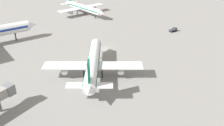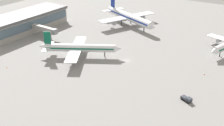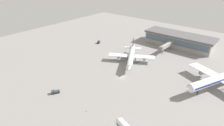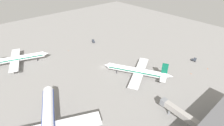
{
  "view_description": "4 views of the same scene",
  "coord_description": "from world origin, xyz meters",
  "px_view_note": "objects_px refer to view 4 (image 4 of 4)",
  "views": [
    {
      "loc": [
        52.38,
        -86.31,
        42.57
      ],
      "look_at": [
        13.92,
        -18.71,
        4.25
      ],
      "focal_mm": 39.5,
      "sensor_mm": 36.0,
      "label": 1
    },
    {
      "loc": [
        110.33,
        62.52,
        59.05
      ],
      "look_at": [
        12.85,
        -0.11,
        3.8
      ],
      "focal_mm": 45.16,
      "sensor_mm": 36.0,
      "label": 2
    },
    {
      "loc": [
        -61.84,
        85.62,
        63.38
      ],
      "look_at": [
        9.73,
        -1.49,
        6.9
      ],
      "focal_mm": 30.53,
      "sensor_mm": 36.0,
      "label": 3
    },
    {
      "loc": [
        -62.07,
        -80.54,
        65.04
      ],
      "look_at": [
        6.0,
        -2.34,
        2.08
      ],
      "focal_mm": 28.48,
      "sensor_mm": 36.0,
      "label": 4
    }
  ],
  "objects_px": {
    "airplane_at_gate": "(48,126)",
    "baggage_tug": "(194,60)",
    "pushback_tractor": "(93,41)",
    "safety_cone_near_gate": "(208,69)",
    "safety_cone_mid_apron": "(191,74)",
    "airplane_taxiing": "(137,71)",
    "safety_cone_far_side": "(68,51)",
    "airplane_distant": "(17,59)"
  },
  "relations": [
    {
      "from": "airplane_distant",
      "to": "safety_cone_far_side",
      "type": "height_order",
      "value": "airplane_distant"
    },
    {
      "from": "safety_cone_near_gate",
      "to": "baggage_tug",
      "type": "bearing_deg",
      "value": 74.5
    },
    {
      "from": "safety_cone_mid_apron",
      "to": "safety_cone_far_side",
      "type": "relative_size",
      "value": 1.0
    },
    {
      "from": "airplane_at_gate",
      "to": "baggage_tug",
      "type": "xyz_separation_m",
      "value": [
        104.47,
        -9.32,
        -4.79
      ]
    },
    {
      "from": "pushback_tractor",
      "to": "safety_cone_near_gate",
      "type": "height_order",
      "value": "pushback_tractor"
    },
    {
      "from": "baggage_tug",
      "to": "safety_cone_far_side",
      "type": "height_order",
      "value": "baggage_tug"
    },
    {
      "from": "pushback_tractor",
      "to": "safety_cone_far_side",
      "type": "xyz_separation_m",
      "value": [
        -24.89,
        -0.58,
        -0.67
      ]
    },
    {
      "from": "baggage_tug",
      "to": "airplane_at_gate",
      "type": "bearing_deg",
      "value": -110.46
    },
    {
      "from": "baggage_tug",
      "to": "pushback_tractor",
      "type": "bearing_deg",
      "value": -169.76
    },
    {
      "from": "airplane_taxiing",
      "to": "pushback_tractor",
      "type": "relative_size",
      "value": 8.12
    },
    {
      "from": "airplane_taxiing",
      "to": "airplane_distant",
      "type": "bearing_deg",
      "value": 8.49
    },
    {
      "from": "airplane_at_gate",
      "to": "safety_cone_mid_apron",
      "type": "height_order",
      "value": "airplane_at_gate"
    },
    {
      "from": "airplane_at_gate",
      "to": "pushback_tractor",
      "type": "bearing_deg",
      "value": -22.58
    },
    {
      "from": "safety_cone_near_gate",
      "to": "airplane_distant",
      "type": "bearing_deg",
      "value": 136.26
    },
    {
      "from": "safety_cone_near_gate",
      "to": "safety_cone_far_side",
      "type": "distance_m",
      "value": 102.23
    },
    {
      "from": "airplane_taxiing",
      "to": "safety_cone_mid_apron",
      "type": "relative_size",
      "value": 64.83
    },
    {
      "from": "baggage_tug",
      "to": "safety_cone_mid_apron",
      "type": "distance_m",
      "value": 18.39
    },
    {
      "from": "baggage_tug",
      "to": "safety_cone_far_side",
      "type": "xyz_separation_m",
      "value": [
        -60.34,
        73.4,
        -0.86
      ]
    },
    {
      "from": "airplane_at_gate",
      "to": "airplane_taxiing",
      "type": "height_order",
      "value": "airplane_at_gate"
    },
    {
      "from": "pushback_tractor",
      "to": "airplane_distant",
      "type": "bearing_deg",
      "value": 111.69
    },
    {
      "from": "airplane_at_gate",
      "to": "airplane_taxiing",
      "type": "distance_m",
      "value": 58.72
    },
    {
      "from": "safety_cone_near_gate",
      "to": "safety_cone_mid_apron",
      "type": "xyz_separation_m",
      "value": [
        -13.93,
        4.55,
        0.0
      ]
    },
    {
      "from": "safety_cone_mid_apron",
      "to": "airplane_at_gate",
      "type": "bearing_deg",
      "value": 169.56
    },
    {
      "from": "airplane_at_gate",
      "to": "baggage_tug",
      "type": "distance_m",
      "value": 104.99
    },
    {
      "from": "airplane_distant",
      "to": "safety_cone_near_gate",
      "type": "height_order",
      "value": "airplane_distant"
    },
    {
      "from": "airplane_distant",
      "to": "pushback_tractor",
      "type": "relative_size",
      "value": 8.39
    },
    {
      "from": "airplane_at_gate",
      "to": "safety_cone_far_side",
      "type": "relative_size",
      "value": 84.4
    },
    {
      "from": "baggage_tug",
      "to": "safety_cone_far_side",
      "type": "bearing_deg",
      "value": -155.94
    },
    {
      "from": "airplane_at_gate",
      "to": "airplane_taxiing",
      "type": "bearing_deg",
      "value": -61.49
    },
    {
      "from": "pushback_tractor",
      "to": "safety_cone_mid_apron",
      "type": "bearing_deg",
      "value": -141.58
    },
    {
      "from": "airplane_taxiing",
      "to": "pushback_tractor",
      "type": "bearing_deg",
      "value": -39.55
    },
    {
      "from": "airplane_taxiing",
      "to": "baggage_tug",
      "type": "height_order",
      "value": "airplane_taxiing"
    },
    {
      "from": "safety_cone_near_gate",
      "to": "safety_cone_far_side",
      "type": "xyz_separation_m",
      "value": [
        -57.2,
        84.73,
        0.0
      ]
    },
    {
      "from": "airplane_distant",
      "to": "airplane_taxiing",
      "type": "bearing_deg",
      "value": -33.02
    },
    {
      "from": "airplane_taxiing",
      "to": "safety_cone_far_side",
      "type": "distance_m",
      "value": 61.63
    },
    {
      "from": "airplane_at_gate",
      "to": "baggage_tug",
      "type": "relative_size",
      "value": 14.11
    },
    {
      "from": "safety_cone_mid_apron",
      "to": "airplane_taxiing",
      "type": "bearing_deg",
      "value": 144.69
    },
    {
      "from": "safety_cone_near_gate",
      "to": "safety_cone_mid_apron",
      "type": "height_order",
      "value": "same"
    },
    {
      "from": "airplane_distant",
      "to": "safety_cone_near_gate",
      "type": "relative_size",
      "value": 67.0
    },
    {
      "from": "airplane_taxiing",
      "to": "safety_cone_mid_apron",
      "type": "distance_m",
      "value": 35.63
    },
    {
      "from": "safety_cone_near_gate",
      "to": "safety_cone_mid_apron",
      "type": "relative_size",
      "value": 1.0
    },
    {
      "from": "pushback_tractor",
      "to": "safety_cone_mid_apron",
      "type": "distance_m",
      "value": 82.83
    }
  ]
}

